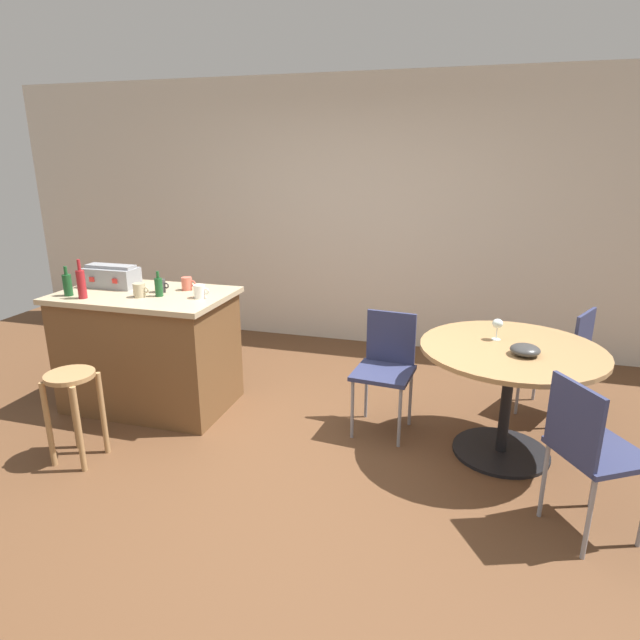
{
  "coord_description": "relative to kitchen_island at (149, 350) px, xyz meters",
  "views": [
    {
      "loc": [
        1.09,
        -2.83,
        1.93
      ],
      "look_at": [
        0.07,
        0.7,
        0.8
      ],
      "focal_mm": 29.97,
      "sensor_mm": 36.0,
      "label": 1
    }
  ],
  "objects": [
    {
      "name": "ground_plane",
      "position": [
        1.3,
        -0.59,
        -0.47
      ],
      "size": [
        8.8,
        8.8,
        0.0
      ],
      "primitive_type": "plane",
      "color": "brown"
    },
    {
      "name": "back_wall",
      "position": [
        1.3,
        2.02,
        0.88
      ],
      "size": [
        8.0,
        0.1,
        2.7
      ],
      "primitive_type": "cube",
      "color": "beige",
      "rests_on": "ground_plane"
    },
    {
      "name": "kitchen_island",
      "position": [
        0.0,
        0.0,
        0.0
      ],
      "size": [
        1.31,
        0.8,
        0.93
      ],
      "color": "brown",
      "rests_on": "ground_plane"
    },
    {
      "name": "wooden_stool",
      "position": [
        -0.0,
        -0.86,
        -0.03
      ],
      "size": [
        0.31,
        0.31,
        0.61
      ],
      "color": "#A37A4C",
      "rests_on": "ground_plane"
    },
    {
      "name": "dining_table",
      "position": [
        2.69,
        -0.02,
        0.12
      ],
      "size": [
        1.16,
        1.16,
        0.76
      ],
      "color": "black",
      "rests_on": "ground_plane"
    },
    {
      "name": "folding_chair_near",
      "position": [
        3.11,
        0.67,
        0.04
      ],
      "size": [
        0.54,
        0.54,
        0.86
      ],
      "color": "navy",
      "rests_on": "ground_plane"
    },
    {
      "name": "folding_chair_far",
      "position": [
        1.86,
        0.13,
        0.04
      ],
      "size": [
        0.44,
        0.44,
        0.86
      ],
      "color": "navy",
      "rests_on": "ground_plane"
    },
    {
      "name": "folding_chair_left",
      "position": [
        3.04,
        -0.75,
        0.06
      ],
      "size": [
        0.55,
        0.55,
        0.88
      ],
      "color": "navy",
      "rests_on": "ground_plane"
    },
    {
      "name": "toolbox",
      "position": [
        -0.35,
        0.1,
        0.55
      ],
      "size": [
        0.42,
        0.21,
        0.18
      ],
      "color": "gray",
      "rests_on": "kitchen_island"
    },
    {
      "name": "bottle_0",
      "position": [
        -0.49,
        -0.23,
        0.55
      ],
      "size": [
        0.06,
        0.06,
        0.22
      ],
      "color": "#194C23",
      "rests_on": "kitchen_island"
    },
    {
      "name": "bottle_1",
      "position": [
        -0.33,
        -0.27,
        0.57
      ],
      "size": [
        0.06,
        0.06,
        0.29
      ],
      "color": "maroon",
      "rests_on": "kitchen_island"
    },
    {
      "name": "bottle_2",
      "position": [
        0.18,
        -0.06,
        0.54
      ],
      "size": [
        0.06,
        0.06,
        0.19
      ],
      "color": "#194C23",
      "rests_on": "kitchen_island"
    },
    {
      "name": "cup_0",
      "position": [
        0.28,
        0.17,
        0.51
      ],
      "size": [
        0.12,
        0.08,
        0.1
      ],
      "color": "#DB6651",
      "rests_on": "kitchen_island"
    },
    {
      "name": "cup_1",
      "position": [
        0.49,
        -0.02,
        0.51
      ],
      "size": [
        0.12,
        0.09,
        0.1
      ],
      "color": "white",
      "rests_on": "kitchen_island"
    },
    {
      "name": "cup_2",
      "position": [
        0.12,
        0.06,
        0.51
      ],
      "size": [
        0.12,
        0.08,
        0.1
      ],
      "color": "#383838",
      "rests_on": "kitchen_island"
    },
    {
      "name": "cup_3",
      "position": [
        0.05,
        -0.12,
        0.51
      ],
      "size": [
        0.12,
        0.09,
        0.1
      ],
      "color": "tan",
      "rests_on": "kitchen_island"
    },
    {
      "name": "wine_glass",
      "position": [
        2.59,
        0.11,
        0.4
      ],
      "size": [
        0.07,
        0.07,
        0.14
      ],
      "color": "silver",
      "rests_on": "dining_table"
    },
    {
      "name": "serving_bowl",
      "position": [
        2.75,
        -0.14,
        0.33
      ],
      "size": [
        0.18,
        0.18,
        0.07
      ],
      "primitive_type": "ellipsoid",
      "color": "#383838",
      "rests_on": "dining_table"
    }
  ]
}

